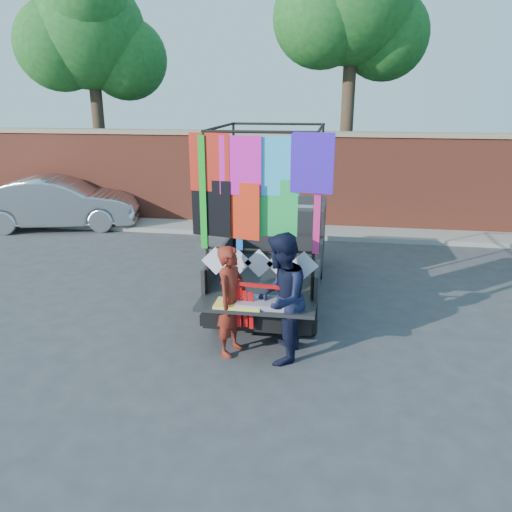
% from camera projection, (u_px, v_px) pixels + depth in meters
% --- Properties ---
extents(ground, '(90.00, 90.00, 0.00)m').
position_uv_depth(ground, '(273.00, 344.00, 7.41)').
color(ground, '#38383A').
rests_on(ground, ground).
extents(brick_wall, '(30.00, 0.45, 2.61)m').
position_uv_depth(brick_wall, '(307.00, 180.00, 13.57)').
color(brick_wall, '#983F2C').
rests_on(brick_wall, ground).
extents(curb, '(30.00, 1.20, 0.12)m').
position_uv_depth(curb, '(304.00, 231.00, 13.30)').
color(curb, gray).
rests_on(curb, ground).
extents(tree_left, '(4.20, 3.30, 7.05)m').
position_uv_depth(tree_left, '(90.00, 37.00, 14.45)').
color(tree_left, '#38281C').
rests_on(tree_left, ground).
extents(tree_mid, '(4.20, 3.30, 7.73)m').
position_uv_depth(tree_mid, '(354.00, 8.00, 13.12)').
color(tree_mid, '#38281C').
rests_on(tree_mid, ground).
extents(pickup_truck, '(1.95, 4.90, 3.08)m').
position_uv_depth(pickup_truck, '(279.00, 247.00, 9.43)').
color(pickup_truck, black).
rests_on(pickup_truck, ground).
extents(sedan, '(4.48, 2.51, 1.40)m').
position_uv_depth(sedan, '(59.00, 203.00, 13.70)').
color(sedan, '#AFB0B6').
rests_on(sedan, ground).
extents(woman, '(0.54, 0.67, 1.59)m').
position_uv_depth(woman, '(231.00, 301.00, 6.92)').
color(woman, maroon).
rests_on(woman, ground).
extents(man, '(0.72, 0.91, 1.81)m').
position_uv_depth(man, '(281.00, 299.00, 6.72)').
color(man, black).
rests_on(man, ground).
extents(streamer_bundle, '(0.98, 0.14, 0.67)m').
position_uv_depth(streamer_bundle, '(248.00, 299.00, 6.82)').
color(streamer_bundle, red).
rests_on(streamer_bundle, ground).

